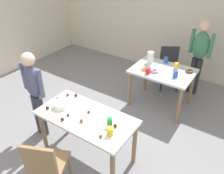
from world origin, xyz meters
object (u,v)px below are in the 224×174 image
(chair_near_table, at_px, (46,164))
(soda_can, at_px, (110,123))
(chair_far_table, at_px, (169,65))
(person_girl_near, at_px, (34,89))
(mixing_bowl, at_px, (61,104))
(pitcher_far, at_px, (150,57))
(dining_table_far, at_px, (162,75))
(person_adult_far, at_px, (199,52))
(dining_table_near, at_px, (86,122))

(chair_near_table, bearing_deg, soda_can, 60.09)
(chair_far_table, relative_size, person_girl_near, 0.61)
(mixing_bowl, height_order, pitcher_far, pitcher_far)
(dining_table_far, bearing_deg, person_girl_near, -125.01)
(person_girl_near, relative_size, soda_can, 11.69)
(chair_near_table, relative_size, soda_can, 7.13)
(chair_far_table, relative_size, person_adult_far, 0.57)
(chair_far_table, distance_m, mixing_bowl, 2.62)
(chair_far_table, bearing_deg, dining_table_near, -94.11)
(chair_near_table, bearing_deg, mixing_bowl, 119.24)
(dining_table_near, bearing_deg, chair_far_table, 85.89)
(person_adult_far, bearing_deg, chair_near_table, -103.08)
(chair_near_table, bearing_deg, dining_table_far, 81.55)
(dining_table_near, xyz_separation_m, mixing_bowl, (-0.41, -0.03, 0.15))
(chair_far_table, height_order, person_adult_far, person_adult_far)
(dining_table_near, height_order, person_adult_far, person_adult_far)
(dining_table_far, height_order, mixing_bowl, mixing_bowl)
(dining_table_far, height_order, chair_far_table, chair_far_table)
(dining_table_near, relative_size, chair_near_table, 1.51)
(dining_table_near, distance_m, chair_far_table, 2.51)
(dining_table_far, distance_m, person_girl_near, 2.21)
(pitcher_far, bearing_deg, chair_near_table, -90.92)
(dining_table_near, distance_m, dining_table_far, 1.79)
(dining_table_near, distance_m, chair_near_table, 0.71)
(dining_table_far, bearing_deg, mixing_bowl, -112.29)
(dining_table_far, height_order, pitcher_far, pitcher_far)
(dining_table_far, relative_size, person_adult_far, 0.71)
(chair_near_table, xyz_separation_m, mixing_bowl, (-0.37, 0.66, 0.29))
(mixing_bowl, bearing_deg, soda_can, 3.25)
(soda_can, bearing_deg, chair_far_table, 94.28)
(person_adult_far, bearing_deg, pitcher_far, -137.71)
(dining_table_near, distance_m, person_girl_near, 0.96)
(dining_table_near, xyz_separation_m, person_adult_far, (0.71, 2.55, 0.27))
(dining_table_far, bearing_deg, person_adult_far, 63.69)
(mixing_bowl, bearing_deg, dining_table_far, 67.71)
(dining_table_far, distance_m, soda_can, 1.76)
(dining_table_far, distance_m, person_adult_far, 0.92)
(person_girl_near, bearing_deg, dining_table_far, 54.99)
(person_adult_far, height_order, soda_can, person_adult_far)
(chair_near_table, bearing_deg, pitcher_far, 89.08)
(dining_table_near, bearing_deg, dining_table_far, 79.54)
(chair_near_table, xyz_separation_m, person_adult_far, (0.75, 3.24, 0.41))
(person_girl_near, relative_size, pitcher_far, 6.59)
(mixing_bowl, bearing_deg, dining_table_near, 4.84)
(soda_can, bearing_deg, dining_table_near, -178.54)
(dining_table_near, height_order, mixing_bowl, mixing_bowl)
(mixing_bowl, distance_m, pitcher_far, 1.98)
(dining_table_near, xyz_separation_m, chair_near_table, (-0.04, -0.70, -0.15))
(dining_table_far, relative_size, soda_can, 8.78)
(mixing_bowl, bearing_deg, chair_near_table, -60.76)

